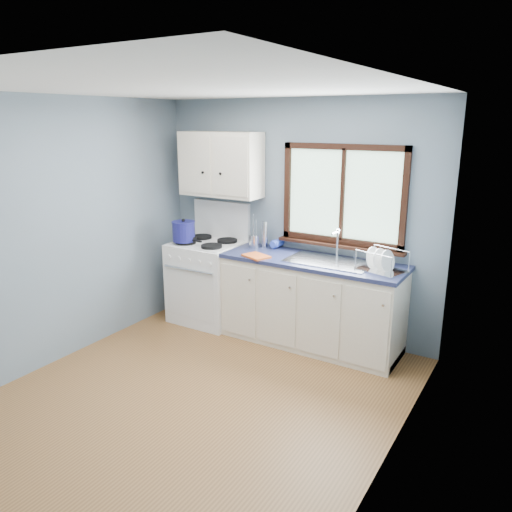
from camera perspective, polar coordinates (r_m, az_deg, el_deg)
The scene contains 18 objects.
floor at distance 4.41m, azimuth -6.92°, elevation -16.03°, with size 3.20×3.60×0.02m, color brown.
ceiling at distance 3.78m, azimuth -8.21°, elevation 18.68°, with size 3.20×3.60×0.02m, color white.
wall_back at distance 5.40m, azimuth 4.59°, elevation 4.32°, with size 3.20×0.02×2.50m, color slate.
wall_left at distance 5.05m, azimuth -21.93°, elevation 2.47°, with size 0.02×3.60×2.50m, color slate.
wall_right at distance 3.20m, azimuth 15.73°, elevation -4.08°, with size 0.02×3.60×2.50m, color slate.
gas_range at distance 5.80m, azimuth -5.51°, elevation -2.65°, with size 0.76×0.69×1.36m.
base_cabinets at distance 5.21m, azimuth 6.30°, elevation -5.79°, with size 1.85×0.60×0.88m.
countertop at distance 5.05m, azimuth 6.45°, elevation -0.60°, with size 1.89×0.64×0.04m, color #1A1F40.
sink at distance 4.99m, azimuth 8.31°, elevation -1.34°, with size 0.84×0.46×0.44m.
window at distance 5.11m, azimuth 9.83°, elevation 6.08°, with size 1.36×0.10×1.03m.
upper_cabinets at distance 5.60m, azimuth -4.08°, elevation 10.41°, with size 0.95×0.35×0.70m.
skillet at distance 5.67m, azimuth -8.09°, elevation 2.03°, with size 0.41×0.30×0.05m.
stockpot at distance 5.63m, azimuth -8.27°, elevation 2.83°, with size 0.29×0.29×0.25m.
utensil_crock at distance 5.45m, azimuth -0.21°, elevation 1.72°, with size 0.13×0.13×0.36m.
thermos at distance 5.45m, azimuth 0.98°, elevation 2.46°, with size 0.07×0.07×0.29m, color silver.
soap_bottle at distance 5.37m, azimuth 1.92°, elevation 2.08°, with size 0.10×0.10×0.25m, color blue.
dish_towel at distance 5.09m, azimuth 0.03°, elevation -0.01°, with size 0.26×0.19×0.02m, color #CD541E.
dish_rack at distance 4.77m, azimuth 14.09°, elevation -1.01°, with size 0.47×0.41×0.21m.
Camera 1 is at (2.38, -2.93, 2.29)m, focal length 35.00 mm.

